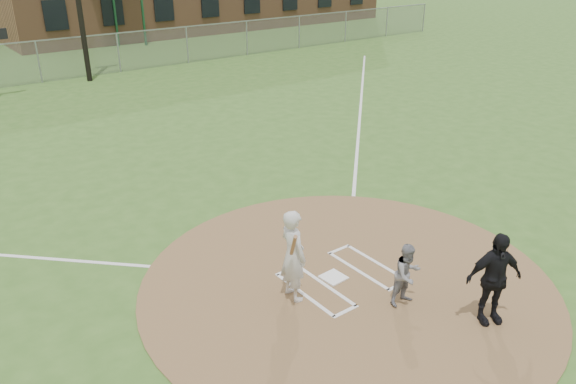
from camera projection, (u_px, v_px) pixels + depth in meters
ground at (347, 282)px, 11.48m from camera, size 140.00×140.00×0.00m
dirt_circle at (347, 281)px, 11.47m from camera, size 8.40×8.40×0.02m
home_plate at (333, 277)px, 11.57m from camera, size 0.48×0.48×0.03m
foul_line_first at (360, 111)px, 22.97m from camera, size 17.04×17.04×0.01m
catcher at (407, 275)px, 10.54m from camera, size 0.64×0.51×1.26m
umpire at (494, 278)px, 9.94m from camera, size 1.13×0.85×1.79m
batters_boxes at (342, 278)px, 11.58m from camera, size 2.08×1.88×0.01m
batter_at_plate at (293, 255)px, 10.59m from camera, size 0.73×1.03×1.87m
outfield_fence at (39, 62)px, 27.07m from camera, size 56.08×0.08×2.03m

